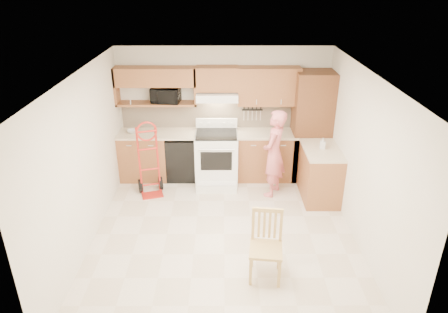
{
  "coord_description": "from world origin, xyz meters",
  "views": [
    {
      "loc": [
        -0.02,
        -5.3,
        3.76
      ],
      "look_at": [
        0.0,
        0.5,
        1.1
      ],
      "focal_mm": 32.83,
      "sensor_mm": 36.0,
      "label": 1
    }
  ],
  "objects_px": {
    "microwave": "(166,95)",
    "hand_truck": "(149,162)",
    "person": "(274,154)",
    "range": "(216,154)",
    "dining_chair": "(266,247)"
  },
  "relations": [
    {
      "from": "hand_truck",
      "to": "microwave",
      "type": "bearing_deg",
      "value": 55.92
    },
    {
      "from": "hand_truck",
      "to": "dining_chair",
      "type": "bearing_deg",
      "value": -66.79
    },
    {
      "from": "microwave",
      "to": "hand_truck",
      "type": "xyz_separation_m",
      "value": [
        -0.25,
        -0.8,
        -1.0
      ]
    },
    {
      "from": "microwave",
      "to": "person",
      "type": "xyz_separation_m",
      "value": [
        1.96,
        -0.81,
        -0.83
      ]
    },
    {
      "from": "dining_chair",
      "to": "microwave",
      "type": "bearing_deg",
      "value": 124.74
    },
    {
      "from": "range",
      "to": "hand_truck",
      "type": "height_order",
      "value": "hand_truck"
    },
    {
      "from": "microwave",
      "to": "hand_truck",
      "type": "distance_m",
      "value": 1.31
    },
    {
      "from": "microwave",
      "to": "hand_truck",
      "type": "bearing_deg",
      "value": -99.84
    },
    {
      "from": "range",
      "to": "hand_truck",
      "type": "distance_m",
      "value": 1.27
    },
    {
      "from": "range",
      "to": "microwave",
      "type": "bearing_deg",
      "value": 159.13
    },
    {
      "from": "hand_truck",
      "to": "dining_chair",
      "type": "distance_m",
      "value": 2.93
    },
    {
      "from": "person",
      "to": "hand_truck",
      "type": "distance_m",
      "value": 2.22
    },
    {
      "from": "range",
      "to": "person",
      "type": "distance_m",
      "value": 1.14
    },
    {
      "from": "range",
      "to": "dining_chair",
      "type": "relative_size",
      "value": 1.23
    },
    {
      "from": "person",
      "to": "hand_truck",
      "type": "height_order",
      "value": "person"
    }
  ]
}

